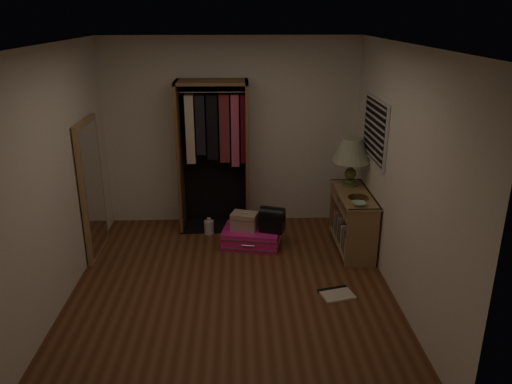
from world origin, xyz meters
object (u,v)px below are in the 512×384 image
at_px(open_wardrobe, 215,143).
at_px(floor_mirror, 92,189).
at_px(console_bookshelf, 352,218).
at_px(train_case, 244,221).
at_px(white_jug, 209,227).
at_px(table_lamp, 352,151).
at_px(pink_suitcase, 251,237).
at_px(black_bag, 272,219).

height_order(open_wardrobe, floor_mirror, open_wardrobe).
bearing_deg(console_bookshelf, train_case, 176.62).
bearing_deg(open_wardrobe, white_jug, -109.53).
height_order(train_case, table_lamp, table_lamp).
bearing_deg(table_lamp, console_bookshelf, -91.01).
bearing_deg(console_bookshelf, white_jug, 166.28).
distance_m(floor_mirror, train_case, 1.93).
xyz_separation_m(console_bookshelf, open_wardrobe, (-1.77, 0.73, 0.82)).
distance_m(console_bookshelf, open_wardrobe, 2.08).
height_order(pink_suitcase, table_lamp, table_lamp).
bearing_deg(floor_mirror, white_jug, 19.90).
height_order(pink_suitcase, black_bag, black_bag).
bearing_deg(floor_mirror, black_bag, 1.34).
height_order(train_case, black_bag, black_bag).
height_order(floor_mirror, black_bag, floor_mirror).
height_order(table_lamp, white_jug, table_lamp).
distance_m(console_bookshelf, black_bag, 1.02).
xyz_separation_m(console_bookshelf, black_bag, (-1.02, 0.01, 0.00)).
xyz_separation_m(console_bookshelf, table_lamp, (0.00, 0.27, 0.81)).
height_order(floor_mirror, table_lamp, floor_mirror).
distance_m(pink_suitcase, black_bag, 0.40).
bearing_deg(train_case, open_wardrobe, 138.57).
bearing_deg(table_lamp, open_wardrobe, 165.55).
relative_size(pink_suitcase, black_bag, 2.35).
height_order(floor_mirror, white_jug, floor_mirror).
distance_m(black_bag, white_jug, 1.00).
xyz_separation_m(floor_mirror, white_jug, (1.37, 0.50, -0.75)).
height_order(console_bookshelf, pink_suitcase, console_bookshelf).
xyz_separation_m(black_bag, white_jug, (-0.84, 0.45, -0.30)).
height_order(open_wardrobe, black_bag, open_wardrobe).
distance_m(open_wardrobe, table_lamp, 1.83).
distance_m(console_bookshelf, white_jug, 1.94).
relative_size(open_wardrobe, table_lamp, 3.31).
height_order(console_bookshelf, table_lamp, table_lamp).
relative_size(floor_mirror, pink_suitcase, 2.06).
bearing_deg(console_bookshelf, pink_suitcase, 176.42).
bearing_deg(console_bookshelf, table_lamp, 88.99).
bearing_deg(pink_suitcase, table_lamp, 18.73).
xyz_separation_m(train_case, white_jug, (-0.48, 0.37, -0.24)).
xyz_separation_m(train_case, table_lamp, (1.38, 0.19, 0.86)).
distance_m(black_bag, table_lamp, 1.33).
height_order(pink_suitcase, white_jug, white_jug).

